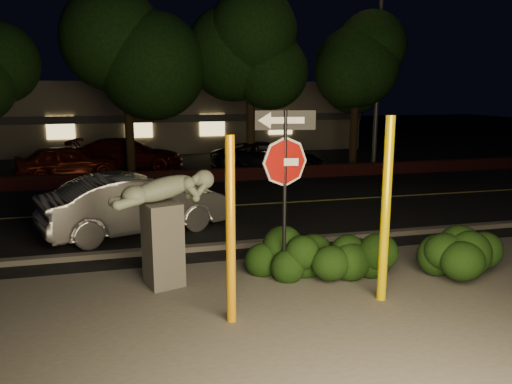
# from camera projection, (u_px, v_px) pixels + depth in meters

# --- Properties ---
(ground) EXTENTS (90.00, 90.00, 0.00)m
(ground) POSITION_uv_depth(u_px,v_px,m) (202.00, 189.00, 18.33)
(ground) COLOR black
(ground) RESTS_ON ground
(patio) EXTENTS (14.00, 6.00, 0.02)m
(patio) POSITION_uv_depth(u_px,v_px,m) (301.00, 320.00, 7.88)
(patio) COLOR #4C4944
(patio) RESTS_ON ground
(road) EXTENTS (80.00, 8.00, 0.01)m
(road) POSITION_uv_depth(u_px,v_px,m) (216.00, 207.00, 15.48)
(road) COLOR black
(road) RESTS_ON ground
(lane_marking) EXTENTS (80.00, 0.12, 0.00)m
(lane_marking) POSITION_uv_depth(u_px,v_px,m) (216.00, 206.00, 15.47)
(lane_marking) COLOR #C5BD4F
(lane_marking) RESTS_ON road
(curb) EXTENTS (80.00, 0.25, 0.12)m
(curb) POSITION_uv_depth(u_px,v_px,m) (246.00, 244.00, 11.57)
(curb) COLOR #4C4944
(curb) RESTS_ON ground
(brick_wall) EXTENTS (40.00, 0.35, 0.50)m
(brick_wall) POSITION_uv_depth(u_px,v_px,m) (198.00, 176.00, 19.51)
(brick_wall) COLOR #441616
(brick_wall) RESTS_ON ground
(parking_lot) EXTENTS (40.00, 12.00, 0.01)m
(parking_lot) POSITION_uv_depth(u_px,v_px,m) (183.00, 162.00, 24.97)
(parking_lot) COLOR black
(parking_lot) RESTS_ON ground
(building) EXTENTS (22.00, 10.20, 4.00)m
(building) POSITION_uv_depth(u_px,v_px,m) (169.00, 114.00, 32.15)
(building) COLOR #71695A
(building) RESTS_ON ground
(tree_far_b) EXTENTS (5.20, 5.20, 8.41)m
(tree_far_b) POSITION_uv_depth(u_px,v_px,m) (124.00, 25.00, 19.54)
(tree_far_b) COLOR black
(tree_far_b) RESTS_ON ground
(tree_far_c) EXTENTS (4.80, 4.80, 7.84)m
(tree_far_c) POSITION_uv_depth(u_px,v_px,m) (250.00, 37.00, 20.43)
(tree_far_c) COLOR black
(tree_far_c) RESTS_ON ground
(tree_far_d) EXTENTS (4.40, 4.40, 7.42)m
(tree_far_d) POSITION_uv_depth(u_px,v_px,m) (357.00, 47.00, 22.15)
(tree_far_d) COLOR black
(tree_far_d) RESTS_ON ground
(yellow_pole_left) EXTENTS (0.15, 0.15, 2.94)m
(yellow_pole_left) POSITION_uv_depth(u_px,v_px,m) (231.00, 232.00, 7.55)
(yellow_pole_left) COLOR #FFA70B
(yellow_pole_left) RESTS_ON ground
(yellow_pole_right) EXTENTS (0.16, 0.16, 3.18)m
(yellow_pole_right) POSITION_uv_depth(u_px,v_px,m) (386.00, 211.00, 8.33)
(yellow_pole_right) COLOR #FFD900
(yellow_pole_right) RESTS_ON ground
(signpost) EXTENTS (1.08, 0.21, 3.22)m
(signpost) POSITION_uv_depth(u_px,v_px,m) (285.00, 162.00, 9.02)
(signpost) COLOR black
(signpost) RESTS_ON ground
(sculpture) EXTENTS (1.96, 1.06, 2.11)m
(sculpture) POSITION_uv_depth(u_px,v_px,m) (164.00, 218.00, 9.05)
(sculpture) COLOR #4C4944
(sculpture) RESTS_ON ground
(hedge_center) EXTENTS (2.07, 1.25, 1.01)m
(hedge_center) POSITION_uv_depth(u_px,v_px,m) (289.00, 251.00, 9.67)
(hedge_center) COLOR black
(hedge_center) RESTS_ON ground
(hedge_right) EXTENTS (1.86, 1.46, 1.08)m
(hedge_right) POSITION_uv_depth(u_px,v_px,m) (348.00, 249.00, 9.68)
(hedge_right) COLOR black
(hedge_right) RESTS_ON ground
(hedge_far_right) EXTENTS (1.57, 1.04, 1.05)m
(hedge_far_right) POSITION_uv_depth(u_px,v_px,m) (465.00, 253.00, 9.52)
(hedge_far_right) COLOR black
(hedge_far_right) RESTS_ON ground
(streetlight) EXTENTS (1.58, 0.50, 10.57)m
(streetlight) POSITION_uv_depth(u_px,v_px,m) (375.00, 27.00, 21.96)
(streetlight) COLOR #48484C
(streetlight) RESTS_ON ground
(silver_sedan) EXTENTS (4.89, 3.04, 1.52)m
(silver_sedan) POSITION_uv_depth(u_px,v_px,m) (136.00, 204.00, 12.54)
(silver_sedan) COLOR #A3A2A7
(silver_sedan) RESTS_ON ground
(parked_car_red) EXTENTS (4.26, 2.50, 1.36)m
(parked_car_red) POSITION_uv_depth(u_px,v_px,m) (67.00, 161.00, 20.42)
(parked_car_red) COLOR maroon
(parked_car_red) RESTS_ON ground
(parked_car_darkred) EXTENTS (5.24, 2.96, 1.43)m
(parked_car_darkred) POSITION_uv_depth(u_px,v_px,m) (127.00, 154.00, 22.36)
(parked_car_darkred) COLOR #430B07
(parked_car_darkred) RESTS_ON ground
(parked_car_dark) EXTENTS (4.87, 2.25, 1.35)m
(parked_car_dark) POSITION_uv_depth(u_px,v_px,m) (267.00, 157.00, 21.63)
(parked_car_dark) COLOR black
(parked_car_dark) RESTS_ON ground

